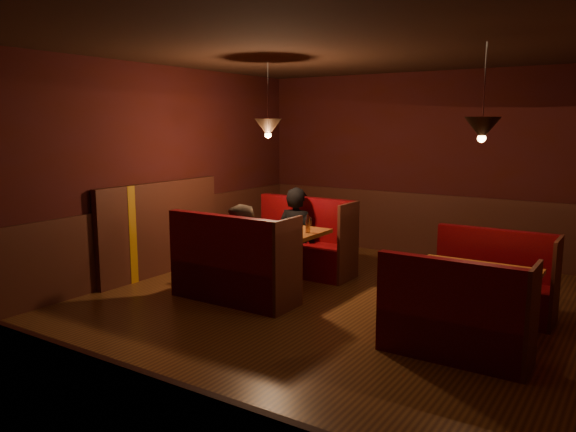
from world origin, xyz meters
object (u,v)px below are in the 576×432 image
Objects in this scene: second_bench_far at (493,288)px; second_bench_near at (454,327)px; main_bench_near at (232,274)px; diner_b at (243,237)px; second_table at (474,286)px; diner_a at (296,219)px; main_bench_far at (303,249)px; main_table at (270,242)px.

second_bench_near is (0.00, -1.43, 0.00)m from second_bench_far.
diner_b reaches higher than main_bench_near.
diner_b is at bearing 89.17° from main_bench_near.
second_bench_far is at bearing 90.00° from second_bench_near.
second_table is 2.91m from diner_a.
second_bench_near is (2.70, -1.82, -0.04)m from main_bench_far.
main_bench_far is at bearing 93.89° from diner_b.
diner_a reaches higher than second_bench_near.
main_bench_near is at bearing -88.87° from main_table.
main_bench_near is 0.99× the size of diner_a.
diner_a is 1.27m from diner_b.
diner_a is at bearing 92.31° from main_table.
main_bench_near is 1.18× the size of second_bench_near.
main_table reaches higher than second_bench_near.
diner_a reaches higher than second_bench_far.
diner_a is (-0.03, 0.69, 0.21)m from main_table.
second_bench_near is at bearing -4.50° from main_bench_near.
main_bench_far is 1.05× the size of diner_b.
second_table is 0.90× the size of second_bench_far.
second_table is 0.75× the size of diner_a.
main_bench_far reaches higher than second_bench_near.
second_bench_far reaches higher than second_table.
second_bench_near is at bearing -90.00° from second_bench_far.
second_bench_far is 2.91m from diner_b.
main_table is at bearing 88.78° from diner_a.
main_bench_far is 1.61m from main_bench_near.
main_bench_near is 1.18× the size of second_bench_far.
diner_a reaches higher than diner_b.
main_bench_far is 1.18× the size of second_bench_near.
second_table is at bearing -92.20° from second_bench_far.
second_bench_far is 2.81m from diner_a.
main_bench_far is 1.31× the size of second_table.
main_bench_near reaches higher than second_bench_near.
diner_a is at bearing 95.88° from diner_b.
diner_b reaches higher than second_bench_far.
diner_a is at bearing -111.20° from main_bench_far.
second_bench_near is (0.03, -0.71, -0.20)m from second_table.
diner_b is (0.02, -0.58, 0.16)m from main_table.
second_bench_near is at bearing -20.54° from main_table.
second_bench_far is (2.72, 0.41, -0.29)m from main_table.
diner_b is at bearing 170.69° from second_bench_near.
diner_a is (-2.75, 1.71, 0.49)m from second_bench_near.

